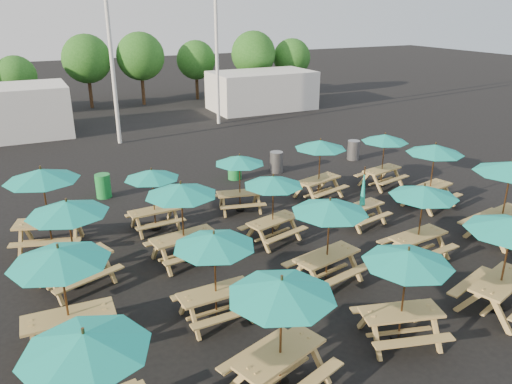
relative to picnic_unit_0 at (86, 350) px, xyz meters
name	(u,v)px	position (x,y,z in m)	size (l,w,h in m)	color
ground	(277,240)	(6.41, 5.74, -2.05)	(120.00, 120.00, 0.00)	black
picnic_unit_0	(86,350)	(0.00, 0.00, 0.00)	(2.24, 2.24, 2.39)	tan
picnic_unit_1	(60,262)	(-0.05, 3.06, 0.02)	(2.13, 2.13, 2.41)	tan
picnic_unit_2	(68,213)	(0.40, 5.66, 0.01)	(2.61, 2.61, 2.40)	tan
picnic_unit_3	(42,180)	(0.01, 8.28, 0.13)	(2.70, 2.70, 2.54)	tan
picnic_unit_4	(282,295)	(3.41, 0.04, 0.00)	(2.56, 2.56, 2.39)	tan
picnic_unit_5	(214,246)	(3.14, 2.66, -0.14)	(1.97, 1.97, 2.22)	tan
picnic_unit_6	(181,195)	(3.37, 5.72, -0.01)	(2.27, 2.27, 2.38)	tan
picnic_unit_7	(152,178)	(3.19, 8.20, -0.27)	(1.88, 1.88, 2.07)	tan
picnic_unit_8	(407,263)	(6.44, 0.14, -0.13)	(2.34, 2.34, 2.24)	tan
picnic_unit_9	(330,212)	(6.41, 2.97, -0.04)	(2.36, 2.36, 2.34)	tan
picnic_unit_10	(273,185)	(6.26, 5.76, -0.20)	(2.24, 2.24, 2.15)	tan
picnic_unit_11	(240,163)	(6.35, 8.43, -0.27)	(2.12, 2.12, 2.07)	tan
picnic_unit_12	(511,231)	(9.37, 0.01, 0.06)	(2.61, 2.61, 2.46)	tan
picnic_unit_13	(423,196)	(9.50, 2.90, -0.11)	(2.13, 2.13, 2.26)	tan
picnic_unit_14	(362,201)	(9.54, 5.57, -1.22)	(1.83, 1.67, 2.03)	tan
picnic_unit_15	(320,148)	(9.58, 8.28, -0.09)	(2.37, 2.37, 2.28)	tan
picnic_unit_17	(511,172)	(12.76, 2.74, 0.16)	(2.54, 2.54, 2.57)	tan
picnic_unit_18	(435,153)	(12.72, 5.76, -0.02)	(2.41, 2.41, 2.36)	tan
picnic_unit_19	(385,141)	(12.59, 8.28, -0.18)	(2.21, 2.21, 2.18)	tan
waste_bin_0	(103,186)	(2.20, 11.92, -1.59)	(0.57, 0.57, 0.92)	#198D39
waste_bin_1	(235,168)	(7.58, 11.69, -1.59)	(0.57, 0.57, 0.92)	#198D39
waste_bin_2	(276,162)	(9.60, 11.73, -1.59)	(0.57, 0.57, 0.92)	gray
waste_bin_3	(353,150)	(13.80, 11.80, -1.59)	(0.57, 0.57, 0.92)	gray
mast_0	(108,25)	(4.41, 19.74, 3.95)	(0.20, 0.20, 12.00)	silver
mast_1	(216,22)	(10.91, 21.74, 3.95)	(0.20, 0.20, 12.00)	silver
event_tent_1	(262,90)	(15.41, 24.74, -0.75)	(7.00, 4.00, 2.60)	silver
tree_2	(16,76)	(0.02, 29.39, 0.58)	(2.59, 2.59, 3.93)	#382314
tree_3	(87,59)	(4.66, 30.45, 1.36)	(3.36, 3.36, 5.09)	#382314
tree_4	(140,56)	(8.31, 29.99, 1.41)	(3.41, 3.41, 5.17)	#382314
tree_5	(196,60)	(12.63, 30.41, 0.92)	(2.94, 2.94, 4.45)	#382314
tree_6	(253,54)	(16.64, 28.63, 1.38)	(3.38, 3.38, 5.13)	#382314
tree_7	(292,58)	(20.03, 28.66, 0.94)	(2.95, 2.95, 4.48)	#382314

